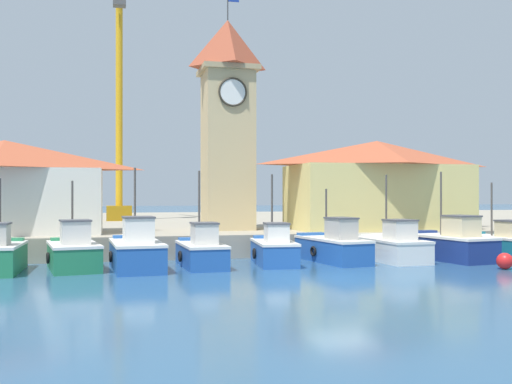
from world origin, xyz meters
TOP-DOWN VIEW (x-y plane):
  - ground_plane at (0.00, 0.00)m, footprint 300.00×300.00m
  - quay_wharf at (0.00, 28.27)m, footprint 120.00×40.00m
  - fishing_boat_left_outer at (-10.62, 5.57)m, footprint 2.70×4.53m
  - fishing_boat_left_inner at (-7.88, 4.97)m, footprint 2.43×5.19m
  - fishing_boat_mid_left at (-4.91, 5.14)m, footprint 2.04×4.45m
  - fishing_boat_center at (-1.36, 5.36)m, footprint 2.16×4.42m
  - fishing_boat_mid_right at (1.76, 5.59)m, footprint 2.52×5.23m
  - fishing_boat_right_inner at (4.84, 5.29)m, footprint 2.34×4.68m
  - fishing_boat_right_outer at (7.94, 5.02)m, footprint 2.94×5.31m
  - fishing_boat_far_right at (11.08, 5.26)m, footprint 2.55×4.90m
  - clock_tower at (-2.09, 13.24)m, footprint 3.39×3.39m
  - warehouse_left at (-14.62, 12.47)m, footprint 10.69×5.82m
  - warehouse_right at (6.95, 11.56)m, footprint 10.92×5.86m
  - port_crane_near at (-8.31, 27.56)m, footprint 2.00×8.37m
  - mooring_buoy at (8.25, 1.08)m, footprint 0.74×0.74m

SIDE VIEW (x-z plane):
  - ground_plane at x=0.00m, z-range 0.00..0.00m
  - mooring_buoy at x=8.25m, z-range 0.00..0.74m
  - quay_wharf at x=0.00m, z-range 0.00..1.23m
  - fishing_boat_center at x=-1.36m, z-range -1.46..2.89m
  - fishing_boat_far_right at x=11.08m, z-range -1.28..2.72m
  - fishing_boat_mid_left at x=-4.91m, z-range -1.53..2.97m
  - fishing_boat_right_inner at x=4.84m, z-range -1.46..2.92m
  - fishing_boat_left_outer at x=-10.62m, z-range -1.23..2.77m
  - fishing_boat_mid_right at x=1.76m, z-range -1.05..2.59m
  - fishing_boat_right_outer at x=7.94m, z-range -1.48..3.08m
  - fishing_boat_left_inner at x=-7.88m, z-range -1.49..3.12m
  - warehouse_left at x=-14.62m, z-range 1.29..6.38m
  - warehouse_right at x=6.95m, z-range 1.29..6.72m
  - clock_tower at x=-2.09m, z-range 0.85..15.20m
  - port_crane_near at x=-8.31m, z-range -1.36..20.37m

